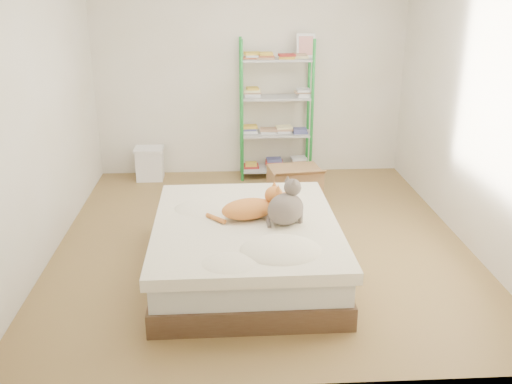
{
  "coord_description": "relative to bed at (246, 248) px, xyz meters",
  "views": [
    {
      "loc": [
        -0.34,
        -4.94,
        2.32
      ],
      "look_at": [
        -0.07,
        -0.37,
        0.62
      ],
      "focal_mm": 40.0,
      "sensor_mm": 36.0,
      "label": 1
    }
  ],
  "objects": [
    {
      "name": "room",
      "position": [
        0.17,
        0.67,
        1.06
      ],
      "size": [
        3.81,
        4.21,
        2.61
      ],
      "color": "olive",
      "rests_on": "ground"
    },
    {
      "name": "bed",
      "position": [
        0.0,
        0.0,
        0.0
      ],
      "size": [
        1.51,
        1.88,
        0.48
      ],
      "rotation": [
        0.0,
        0.0,
        0.01
      ],
      "color": "brown",
      "rests_on": "ground"
    },
    {
      "name": "orange_cat",
      "position": [
        0.02,
        0.06,
        0.34
      ],
      "size": [
        0.59,
        0.41,
        0.21
      ],
      "primitive_type": null,
      "rotation": [
        0.0,
        0.0,
        0.26
      ],
      "color": "orange",
      "rests_on": "bed"
    },
    {
      "name": "grey_cat",
      "position": [
        0.32,
        -0.07,
        0.43
      ],
      "size": [
        0.43,
        0.41,
        0.38
      ],
      "primitive_type": null,
      "rotation": [
        0.0,
        0.0,
        2.1
      ],
      "color": "gray",
      "rests_on": "bed"
    },
    {
      "name": "shelf_unit",
      "position": [
        0.48,
        2.55,
        0.6
      ],
      "size": [
        0.9,
        0.36,
        1.74
      ],
      "color": "green",
      "rests_on": "ground"
    },
    {
      "name": "cardboard_box",
      "position": [
        0.61,
        1.66,
        -0.04
      ],
      "size": [
        0.6,
        0.58,
        0.44
      ],
      "rotation": [
        0.0,
        0.0,
        0.12
      ],
      "color": "#98623E",
      "rests_on": "ground"
    },
    {
      "name": "white_bin",
      "position": [
        -1.09,
        2.52,
        -0.03
      ],
      "size": [
        0.35,
        0.31,
        0.4
      ],
      "rotation": [
        0.0,
        0.0,
        0.0
      ],
      "color": "white",
      "rests_on": "ground"
    }
  ]
}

